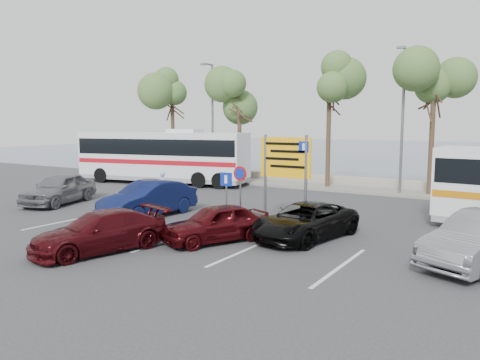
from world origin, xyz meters
The scene contains 21 objects.
ground centered at (0.00, 0.00, 0.00)m, with size 120.00×120.00×0.00m, color #323234.
kerb_strip centered at (0.00, 14.00, 0.07)m, with size 44.00×2.40×0.15m, color gray.
seawall centered at (0.00, 16.00, 0.30)m, with size 48.00×0.80×0.60m, color #A39582.
sea centered at (0.00, 60.00, 0.01)m, with size 140.00×140.00×0.00m, color #44536D.
tree_far_left centered at (-14.00, 14.00, 6.33)m, with size 3.20×3.20×7.60m.
tree_left centered at (-8.00, 14.00, 6.00)m, with size 3.20×3.20×7.20m.
tree_mid centered at (-1.50, 14.00, 6.65)m, with size 3.20×3.20×8.00m.
tree_right centered at (4.50, 14.00, 6.17)m, with size 3.20×3.20×7.40m.
street_lamp_left centered at (-10.00, 13.52, 4.60)m, with size 0.45×1.15×8.01m.
street_lamp_right centered at (3.00, 13.52, 4.60)m, with size 0.45×1.15×8.01m.
direction_sign centered at (1.00, 3.20, 2.43)m, with size 2.20×0.12×3.60m.
sign_no_stop centered at (-0.60, 2.38, 1.58)m, with size 0.60×0.08×2.35m.
sign_parking centered at (-0.20, 0.79, 1.47)m, with size 0.50×0.07×2.25m.
lane_markings centered at (-1.14, -1.00, 0.00)m, with size 12.02×4.20×0.01m, color silver, non-canonical shape.
coach_bus_left centered at (-12.00, 10.50, 1.72)m, with size 12.14×4.80×3.70m.
car_silver_a centered at (-10.89, 1.50, 0.77)m, with size 1.82×4.54×1.55m, color slate.
car_blue centered at (-4.77, 1.50, 0.77)m, with size 1.64×4.70×1.55m, color #0F1849.
car_maroon centered at (-2.14, -3.50, 0.64)m, with size 1.78×4.39×1.27m, color #430B0F.
car_red centered at (0.26, -0.53, 0.65)m, with size 1.53×3.80×1.30m, color #45090E.
suv_black centered at (2.66, 1.50, 0.63)m, with size 2.08×4.50×1.25m, color black.
pedestrian_near centered at (-7.05, 5.00, 0.77)m, with size 0.56×0.37×1.55m, color #95ABDA.
Camera 1 is at (9.36, -13.37, 4.02)m, focal length 35.00 mm.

